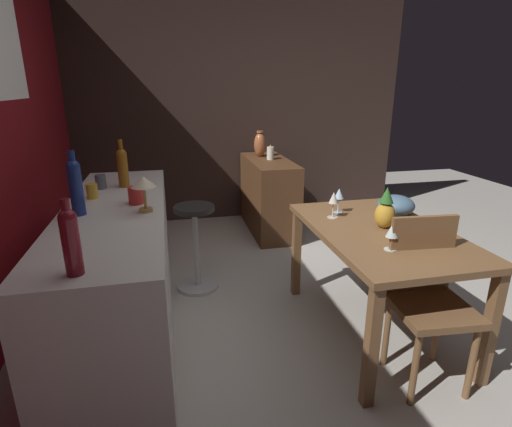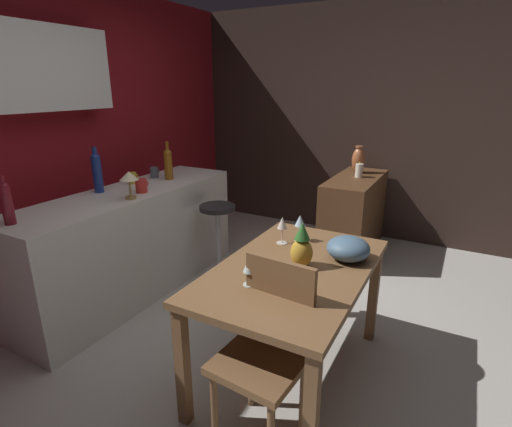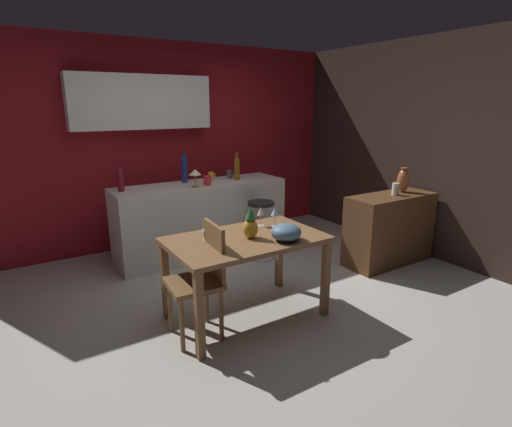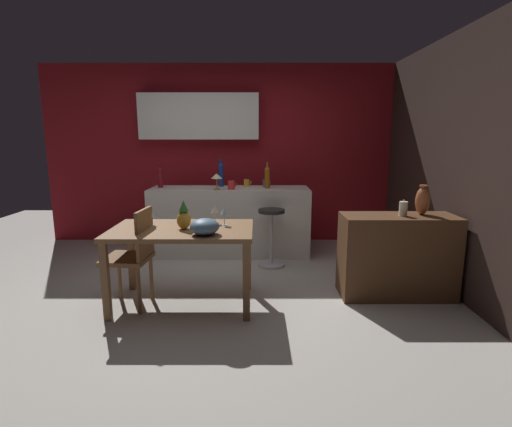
# 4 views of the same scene
# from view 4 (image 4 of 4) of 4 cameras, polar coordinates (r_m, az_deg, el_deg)

# --- Properties ---
(ground_plane) EXTENTS (9.00, 9.00, 0.00)m
(ground_plane) POSITION_cam_4_polar(r_m,az_deg,el_deg) (4.14, -7.19, -11.19)
(ground_plane) COLOR #B7B2A8
(wall_kitchen_back) EXTENTS (5.20, 0.33, 2.60)m
(wall_kitchen_back) POSITION_cam_4_polar(r_m,az_deg,el_deg) (5.91, -5.60, 9.59)
(wall_kitchen_back) COLOR maroon
(wall_kitchen_back) RESTS_ON ground_plane
(wall_side_right) EXTENTS (0.10, 4.40, 2.60)m
(wall_side_right) POSITION_cam_4_polar(r_m,az_deg,el_deg) (4.59, 26.62, 6.62)
(wall_side_right) COLOR #33231E
(wall_side_right) RESTS_ON ground_plane
(dining_table) EXTENTS (1.31, 0.80, 0.74)m
(dining_table) POSITION_cam_4_polar(r_m,az_deg,el_deg) (3.69, -10.64, -3.49)
(dining_table) COLOR brown
(dining_table) RESTS_ON ground_plane
(kitchen_counter) EXTENTS (2.10, 0.60, 0.90)m
(kitchen_counter) POSITION_cam_4_polar(r_m,az_deg,el_deg) (5.27, -3.74, -1.12)
(kitchen_counter) COLOR silver
(kitchen_counter) RESTS_ON ground_plane
(sideboard_cabinet) EXTENTS (1.10, 0.44, 0.82)m
(sideboard_cabinet) POSITION_cam_4_polar(r_m,az_deg,el_deg) (4.13, 19.94, -5.86)
(sideboard_cabinet) COLOR #56351E
(sideboard_cabinet) RESTS_ON ground_plane
(chair_near_window) EXTENTS (0.43, 0.43, 0.93)m
(chair_near_window) POSITION_cam_4_polar(r_m,az_deg,el_deg) (3.79, -17.32, -5.61)
(chair_near_window) COLOR brown
(chair_near_window) RESTS_ON ground_plane
(bar_stool) EXTENTS (0.34, 0.34, 0.71)m
(bar_stool) POSITION_cam_4_polar(r_m,az_deg,el_deg) (4.78, 2.32, -3.30)
(bar_stool) COLOR #262323
(bar_stool) RESTS_ON ground_plane
(wine_glass_left) EXTENTS (0.07, 0.07, 0.18)m
(wine_glass_left) POSITION_cam_4_polar(r_m,az_deg,el_deg) (3.80, -5.97, 0.54)
(wine_glass_left) COLOR silver
(wine_glass_left) RESTS_ON dining_table
(wine_glass_right) EXTENTS (0.07, 0.07, 0.18)m
(wine_glass_right) POSITION_cam_4_polar(r_m,az_deg,el_deg) (3.71, -4.61, 0.31)
(wine_glass_right) COLOR silver
(wine_glass_right) RESTS_ON dining_table
(wine_glass_center) EXTENTS (0.07, 0.07, 0.16)m
(wine_glass_center) POSITION_cam_4_polar(r_m,az_deg,el_deg) (3.83, -14.96, -0.06)
(wine_glass_center) COLOR silver
(wine_glass_center) RESTS_ON dining_table
(pineapple_centerpiece) EXTENTS (0.13, 0.13, 0.27)m
(pineapple_centerpiece) POSITION_cam_4_polar(r_m,az_deg,el_deg) (3.61, -10.44, -0.48)
(pineapple_centerpiece) COLOR gold
(pineapple_centerpiece) RESTS_ON dining_table
(fruit_bowl) EXTENTS (0.25, 0.25, 0.14)m
(fruit_bowl) POSITION_cam_4_polar(r_m,az_deg,el_deg) (3.39, -7.46, -1.90)
(fruit_bowl) COLOR slate
(fruit_bowl) RESTS_ON dining_table
(wine_bottle_ruby) EXTENTS (0.07, 0.07, 0.31)m
(wine_bottle_ruby) POSITION_cam_4_polar(r_m,az_deg,el_deg) (5.36, -13.76, 5.28)
(wine_bottle_ruby) COLOR maroon
(wine_bottle_ruby) RESTS_ON kitchen_counter
(wine_bottle_cobalt) EXTENTS (0.07, 0.07, 0.37)m
(wine_bottle_cobalt) POSITION_cam_4_polar(r_m,az_deg,el_deg) (5.36, -5.08, 5.84)
(wine_bottle_cobalt) COLOR navy
(wine_bottle_cobalt) RESTS_ON kitchen_counter
(wine_bottle_amber) EXTENTS (0.07, 0.07, 0.34)m
(wine_bottle_amber) POSITION_cam_4_polar(r_m,az_deg,el_deg) (5.14, 1.73, 5.42)
(wine_bottle_amber) COLOR #8C5114
(wine_bottle_amber) RESTS_ON kitchen_counter
(cup_red) EXTENTS (0.13, 0.09, 0.11)m
(cup_red) POSITION_cam_4_polar(r_m,az_deg,el_deg) (5.05, -3.53, 4.16)
(cup_red) COLOR red
(cup_red) RESTS_ON kitchen_counter
(cup_mustard) EXTENTS (0.11, 0.07, 0.10)m
(cup_mustard) POSITION_cam_4_polar(r_m,az_deg,el_deg) (5.33, -1.31, 4.48)
(cup_mustard) COLOR gold
(cup_mustard) RESTS_ON kitchen_counter
(cup_slate) EXTENTS (0.11, 0.07, 0.10)m
(cup_slate) POSITION_cam_4_polar(r_m,az_deg,el_deg) (5.31, 1.47, 4.47)
(cup_slate) COLOR #515660
(cup_slate) RESTS_ON kitchen_counter
(counter_lamp) EXTENTS (0.14, 0.14, 0.21)m
(counter_lamp) POSITION_cam_4_polar(r_m,az_deg,el_deg) (4.99, -5.70, 5.29)
(counter_lamp) COLOR #A58447
(counter_lamp) RESTS_ON kitchen_counter
(pillar_candle_tall) EXTENTS (0.08, 0.08, 0.16)m
(pillar_candle_tall) POSITION_cam_4_polar(r_m,az_deg,el_deg) (4.01, 20.77, 0.66)
(pillar_candle_tall) COLOR white
(pillar_candle_tall) RESTS_ON sideboard_cabinet
(vase_copper) EXTENTS (0.14, 0.14, 0.29)m
(vase_copper) POSITION_cam_4_polar(r_m,az_deg,el_deg) (4.14, 23.23, 1.75)
(vase_copper) COLOR #B26038
(vase_copper) RESTS_ON sideboard_cabinet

